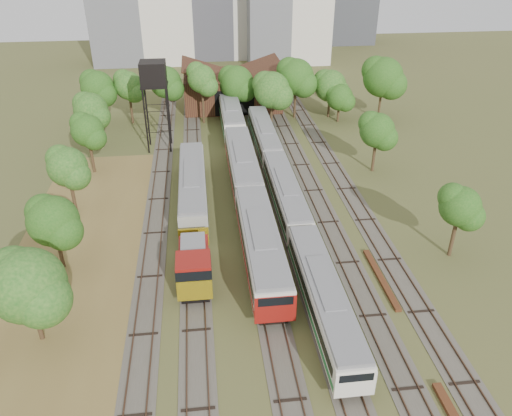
{
  "coord_description": "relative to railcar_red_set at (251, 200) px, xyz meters",
  "views": [
    {
      "loc": [
        -6.85,
        -25.85,
        27.03
      ],
      "look_at": [
        -1.71,
        17.3,
        2.5
      ],
      "focal_mm": 35.0,
      "sensor_mm": 36.0,
      "label": 1
    }
  ],
  "objects": [
    {
      "name": "old_grey_coach",
      "position": [
        -6.0,
        4.25,
        -0.12
      ],
      "size": [
        2.92,
        18.0,
        3.61
      ],
      "color": "black",
      "rests_on": "ground"
    },
    {
      "name": "tree_band_left",
      "position": [
        -18.76,
        2.51,
        3.15
      ],
      "size": [
        7.43,
        61.98,
        8.48
      ],
      "color": "#382616",
      "rests_on": "ground"
    },
    {
      "name": "railcar_green_set",
      "position": [
        4.0,
        1.46,
        -0.32
      ],
      "size": [
        2.7,
        52.07,
        3.34
      ],
      "color": "black",
      "rests_on": "ground"
    },
    {
      "name": "railcar_red_set",
      "position": [
        0.0,
        0.0,
        0.0
      ],
      "size": [
        3.19,
        34.58,
        3.95
      ],
      "color": "black",
      "rests_on": "ground"
    },
    {
      "name": "maintenance_shed",
      "position": [
        1.0,
        38.28,
        0.83
      ],
      "size": [
        16.45,
        11.55,
        7.58
      ],
      "color": "#381B14",
      "rests_on": "ground"
    },
    {
      "name": "shunter_locomotive",
      "position": [
        -6.0,
        -10.67,
        -0.26
      ],
      "size": [
        2.88,
        8.1,
        3.77
      ],
      "color": "black",
      "rests_on": "ground"
    },
    {
      "name": "water_tower",
      "position": [
        -10.44,
        20.55,
        8.02
      ],
      "size": [
        3.47,
        3.47,
        11.99
      ],
      "color": "black",
      "rests_on": "ground"
    },
    {
      "name": "tree_band_far",
      "position": [
        7.17,
        30.5,
        3.96
      ],
      "size": [
        44.36,
        10.32,
        9.81
      ],
      "color": "#382616",
      "rests_on": "ground"
    },
    {
      "name": "railcar_rear",
      "position": [
        0.0,
        27.25,
        -0.09
      ],
      "size": [
        3.06,
        16.08,
        3.78
      ],
      "color": "black",
      "rests_on": "ground"
    },
    {
      "name": "dry_grass_patch",
      "position": [
        -16.0,
        -11.7,
        -2.07
      ],
      "size": [
        14.0,
        60.0,
        0.04
      ],
      "primitive_type": "cube",
      "color": "brown",
      "rests_on": "ground"
    },
    {
      "name": "tree_band_right",
      "position": [
        17.12,
        11.51,
        2.74
      ],
      "size": [
        5.21,
        41.44,
        7.54
      ],
      "color": "#382616",
      "rests_on": "ground"
    },
    {
      "name": "tracks",
      "position": [
        1.33,
        5.3,
        -2.05
      ],
      "size": [
        24.6,
        80.0,
        0.19
      ],
      "color": "#4C473D",
      "rests_on": "ground"
    },
    {
      "name": "ground",
      "position": [
        2.0,
        -19.7,
        -2.09
      ],
      "size": [
        240.0,
        240.0,
        0.0
      ],
      "primitive_type": "plane",
      "color": "#475123",
      "rests_on": "ground"
    },
    {
      "name": "rail_pile_far",
      "position": [
        10.2,
        -12.05,
        -1.95
      ],
      "size": [
        0.53,
        8.55,
        0.28
      ],
      "primitive_type": "cube",
      "color": "#5C311A",
      "rests_on": "ground"
    }
  ]
}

